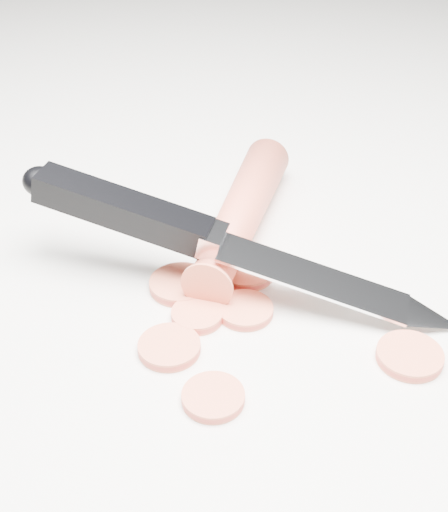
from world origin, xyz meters
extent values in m
plane|color=white|center=(0.00, 0.00, 0.00)|extent=(2.40, 2.40, 0.00)
cylinder|color=#DA4E37|center=(0.02, 0.05, 0.02)|extent=(0.10, 0.17, 0.03)
cylinder|color=#E36241|center=(-0.04, -0.06, 0.00)|extent=(0.04, 0.04, 0.01)
cylinder|color=#E36241|center=(-0.02, -0.04, 0.00)|extent=(0.03, 0.03, 0.01)
cylinder|color=#E36241|center=(0.02, 0.00, 0.00)|extent=(0.04, 0.04, 0.01)
cylinder|color=#E36241|center=(0.01, -0.04, 0.00)|extent=(0.04, 0.04, 0.01)
cylinder|color=#E36241|center=(0.10, -0.09, 0.00)|extent=(0.04, 0.04, 0.01)
cylinder|color=#E36241|center=(-0.03, -0.01, 0.00)|extent=(0.04, 0.04, 0.01)
cylinder|color=#E36241|center=(-0.02, -0.11, 0.00)|extent=(0.04, 0.04, 0.01)
camera|label=1|loc=(-0.05, -0.37, 0.30)|focal=50.00mm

